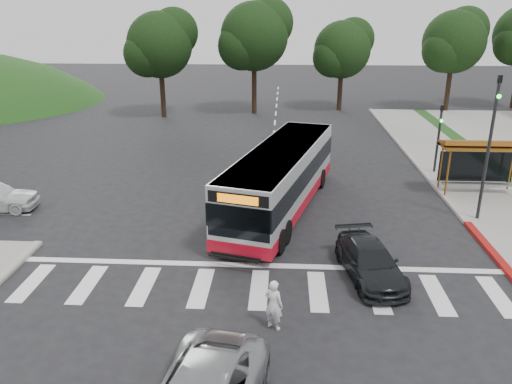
{
  "coord_description": "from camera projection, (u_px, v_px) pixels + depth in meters",
  "views": [
    {
      "loc": [
        0.72,
        -19.88,
        9.0
      ],
      "look_at": [
        -0.4,
        0.34,
        1.6
      ],
      "focal_mm": 35.0,
      "sensor_mm": 36.0,
      "label": 1
    }
  ],
  "objects": [
    {
      "name": "traffic_signal_ne_short",
      "position": [
        439.0,
        132.0,
        28.38
      ],
      "size": [
        0.18,
        0.37,
        4.0
      ],
      "color": "black",
      "rests_on": "ground"
    },
    {
      "name": "sidewalk_east",
      "position": [
        461.0,
        175.0,
        28.68
      ],
      "size": [
        4.0,
        40.0,
        0.12
      ],
      "primitive_type": "cube",
      "color": "gray",
      "rests_on": "ground"
    },
    {
      "name": "tree_north_b",
      "position": [
        343.0,
        49.0,
        45.83
      ],
      "size": [
        5.72,
        5.33,
        8.43
      ],
      "color": "black",
      "rests_on": "ground"
    },
    {
      "name": "curb_east_red",
      "position": [
        494.0,
        254.0,
        19.4
      ],
      "size": [
        0.32,
        6.0,
        0.15
      ],
      "primitive_type": "cube",
      "color": "maroon",
      "rests_on": "ground"
    },
    {
      "name": "curb_east",
      "position": [
        426.0,
        174.0,
        28.78
      ],
      "size": [
        0.3,
        40.0,
        0.15
      ],
      "primitive_type": "cube",
      "color": "#9E9991",
      "rests_on": "ground"
    },
    {
      "name": "tree_north_a",
      "position": [
        255.0,
        35.0,
        43.94
      ],
      "size": [
        6.6,
        6.15,
        10.17
      ],
      "color": "black",
      "rests_on": "ground"
    },
    {
      "name": "pedestrian",
      "position": [
        274.0,
        305.0,
        14.75
      ],
      "size": [
        0.7,
        0.62,
        1.61
      ],
      "primitive_type": "imported",
      "rotation": [
        0.0,
        0.0,
        2.66
      ],
      "color": "white",
      "rests_on": "ground"
    },
    {
      "name": "tree_ne_a",
      "position": [
        455.0,
        41.0,
        45.06
      ],
      "size": [
        6.16,
        5.74,
        9.3
      ],
      "color": "black",
      "rests_on": "parking_lot"
    },
    {
      "name": "dark_sedan",
      "position": [
        370.0,
        261.0,
        17.7
      ],
      "size": [
        2.44,
        4.44,
        1.22
      ],
      "primitive_type": "imported",
      "rotation": [
        0.0,
        0.0,
        0.18
      ],
      "color": "black",
      "rests_on": "ground"
    },
    {
      "name": "tree_north_c",
      "position": [
        161.0,
        44.0,
        42.7
      ],
      "size": [
        6.16,
        5.74,
        9.3
      ],
      "color": "black",
      "rests_on": "ground"
    },
    {
      "name": "ground",
      "position": [
        265.0,
        229.0,
        21.77
      ],
      "size": [
        140.0,
        140.0,
        0.0
      ],
      "primitive_type": "plane",
      "color": "black",
      "rests_on": "ground"
    },
    {
      "name": "crosswalk_ladder",
      "position": [
        259.0,
        289.0,
        17.08
      ],
      "size": [
        18.0,
        2.6,
        0.01
      ],
      "primitive_type": "cube",
      "color": "silver",
      "rests_on": "ground"
    },
    {
      "name": "transit_bus",
      "position": [
        281.0,
        180.0,
        23.42
      ],
      "size": [
        5.49,
        11.92,
        3.01
      ],
      "primitive_type": null,
      "rotation": [
        0.0,
        0.0,
        -0.26
      ],
      "color": "silver",
      "rests_on": "ground"
    },
    {
      "name": "traffic_signal_ne_tall",
      "position": [
        490.0,
        137.0,
        21.34
      ],
      "size": [
        0.18,
        0.37,
        6.5
      ],
      "color": "black",
      "rests_on": "ground"
    },
    {
      "name": "bus_shelter",
      "position": [
        482.0,
        150.0,
        25.19
      ],
      "size": [
        4.2,
        1.6,
        2.86
      ],
      "color": "#8F5217",
      "rests_on": "sidewalk_east"
    }
  ]
}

